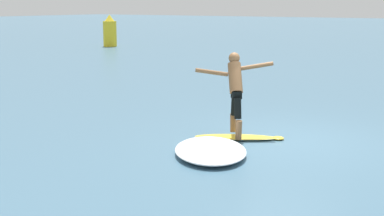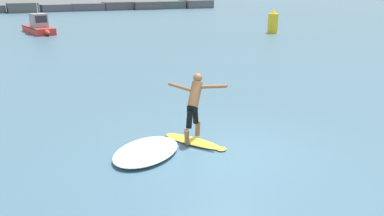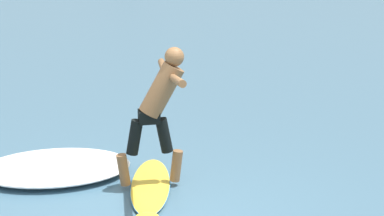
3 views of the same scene
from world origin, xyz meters
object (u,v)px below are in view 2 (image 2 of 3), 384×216
(surfboard, at_px, (193,141))
(channel_marker_buoy, at_px, (273,22))
(surfer, at_px, (195,101))
(fishing_boat_near_jetty, at_px, (39,27))

(surfboard, relative_size, channel_marker_buoy, 0.87)
(surfer, height_order, channel_marker_buoy, channel_marker_buoy)
(surfboard, bearing_deg, fishing_boat_near_jetty, 93.18)
(surfboard, distance_m, surfer, 1.09)
(surfboard, xyz_separation_m, fishing_boat_near_jetty, (-1.58, 28.48, 0.52))
(surfer, xyz_separation_m, fishing_boat_near_jetty, (-1.67, 28.37, -0.56))
(surfboard, relative_size, surfer, 1.06)
(fishing_boat_near_jetty, bearing_deg, channel_marker_buoy, -25.38)
(surfboard, height_order, fishing_boat_near_jetty, fishing_boat_near_jetty)
(surfer, relative_size, fishing_boat_near_jetty, 0.27)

